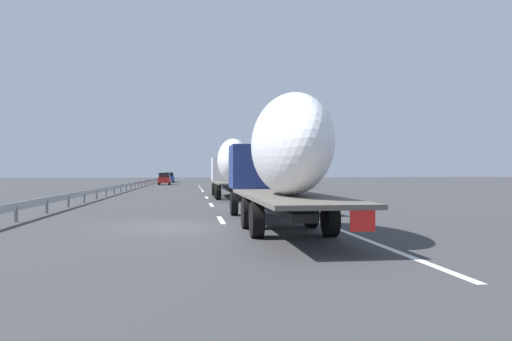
{
  "coord_description": "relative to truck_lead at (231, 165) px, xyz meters",
  "views": [
    {
      "loc": [
        -17.83,
        -0.59,
        1.9
      ],
      "look_at": [
        12.17,
        -4.55,
        2.02
      ],
      "focal_mm": 34.88,
      "sensor_mm": 36.0,
      "label": 1
    }
  ],
  "objects": [
    {
      "name": "truck_lead",
      "position": [
        0.0,
        0.0,
        0.0
      ],
      "size": [
        12.35,
        2.55,
        4.32
      ],
      "color": "silver",
      "rests_on": "ground_plane"
    },
    {
      "name": "tree_1",
      "position": [
        62.63,
        -9.26,
        0.78
      ],
      "size": [
        2.66,
        2.66,
        5.06
      ],
      "color": "#472D19",
      "rests_on": "ground_plane"
    },
    {
      "name": "lane_stripe_3",
      "position": [
        13.27,
        1.8,
        -2.41
      ],
      "size": [
        3.2,
        0.2,
        0.01
      ],
      "primitive_type": "cube",
      "color": "white",
      "rests_on": "ground_plane"
    },
    {
      "name": "lane_stripe_5",
      "position": [
        26.38,
        1.8,
        -2.41
      ],
      "size": [
        3.2,
        0.2,
        0.01
      ],
      "primitive_type": "cube",
      "color": "white",
      "rests_on": "ground_plane"
    },
    {
      "name": "car_blue_sedan",
      "position": [
        56.43,
        6.97,
        -1.48
      ],
      "size": [
        4.13,
        1.87,
        1.84
      ],
      "color": "#28479E",
      "rests_on": "ground_plane"
    },
    {
      "name": "tree_3",
      "position": [
        20.2,
        -7.52,
        1.36
      ],
      "size": [
        3.4,
        3.4,
        5.88
      ],
      "color": "#472D19",
      "rests_on": "ground_plane"
    },
    {
      "name": "truck_trailing",
      "position": [
        -20.34,
        0.0,
        0.01
      ],
      "size": [
        14.25,
        2.55,
        4.29
      ],
      "color": "navy",
      "rests_on": "ground_plane"
    },
    {
      "name": "car_red_compact",
      "position": [
        39.54,
        6.94,
        -1.48
      ],
      "size": [
        4.37,
        1.74,
        1.85
      ],
      "color": "red",
      "rests_on": "ground_plane"
    },
    {
      "name": "tree_0",
      "position": [
        67.81,
        -8.86,
        1.66
      ],
      "size": [
        3.72,
        3.72,
        6.2
      ],
      "color": "#472D19",
      "rests_on": "ground_plane"
    },
    {
      "name": "lane_stripe_4",
      "position": [
        18.17,
        1.8,
        -2.41
      ],
      "size": [
        3.2,
        0.2,
        0.01
      ],
      "primitive_type": "cube",
      "color": "white",
      "rests_on": "ground_plane"
    },
    {
      "name": "ground_plane",
      "position": [
        21.01,
        3.6,
        -2.41
      ],
      "size": [
        260.0,
        260.0,
        0.0
      ],
      "primitive_type": "plane",
      "color": "#38383A"
    },
    {
      "name": "lane_stripe_2",
      "position": [
        0.85,
        1.8,
        -2.41
      ],
      "size": [
        3.2,
        0.2,
        0.01
      ],
      "primitive_type": "cube",
      "color": "white",
      "rests_on": "ground_plane"
    },
    {
      "name": "tree_2",
      "position": [
        42.67,
        -9.38,
        1.74
      ],
      "size": [
        2.7,
        2.7,
        6.58
      ],
      "color": "#472D19",
      "rests_on": "ground_plane"
    },
    {
      "name": "edge_line_right",
      "position": [
        26.01,
        -1.9,
        -2.41
      ],
      "size": [
        110.0,
        0.2,
        0.01
      ],
      "primitive_type": "cube",
      "color": "white",
      "rests_on": "ground_plane"
    },
    {
      "name": "car_white_van",
      "position": [
        66.66,
        7.43,
        -1.46
      ],
      "size": [
        4.26,
        1.74,
        1.9
      ],
      "color": "white",
      "rests_on": "ground_plane"
    },
    {
      "name": "lane_stripe_0",
      "position": [
        -16.99,
        1.8,
        -2.41
      ],
      "size": [
        3.2,
        0.2,
        0.01
      ],
      "primitive_type": "cube",
      "color": "white",
      "rests_on": "ground_plane"
    },
    {
      "name": "lane_stripe_6",
      "position": [
        34.21,
        1.8,
        -2.41
      ],
      "size": [
        3.2,
        0.2,
        0.01
      ],
      "primitive_type": "cube",
      "color": "white",
      "rests_on": "ground_plane"
    },
    {
      "name": "guardrail_median",
      "position": [
        24.01,
        9.6,
        -1.84
      ],
      "size": [
        94.0,
        0.1,
        0.76
      ],
      "color": "#9EA0A5",
      "rests_on": "ground_plane"
    },
    {
      "name": "lane_stripe_1",
      "position": [
        -7.67,
        1.8,
        -2.41
      ],
      "size": [
        3.2,
        0.2,
        0.01
      ],
      "primitive_type": "cube",
      "color": "white",
      "rests_on": "ground_plane"
    },
    {
      "name": "road_sign",
      "position": [
        25.23,
        -3.1,
        -0.26
      ],
      "size": [
        0.1,
        0.9,
        3.11
      ],
      "color": "gray",
      "rests_on": "ground_plane"
    }
  ]
}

